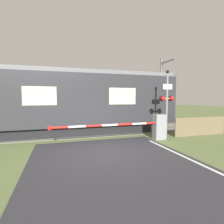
{
  "coord_description": "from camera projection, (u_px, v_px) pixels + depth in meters",
  "views": [
    {
      "loc": [
        -1.86,
        -6.95,
        2.24
      ],
      "look_at": [
        0.88,
        1.83,
        1.5
      ],
      "focal_mm": 28.0,
      "sensor_mm": 36.0,
      "label": 1
    }
  ],
  "objects": [
    {
      "name": "catenary_pole",
      "position": [
        161.0,
        90.0,
        15.27
      ],
      "size": [
        0.2,
        1.9,
        5.64
      ],
      "color": "slate",
      "rests_on": "ground_plane"
    },
    {
      "name": "signal_post",
      "position": [
        167.0,
        100.0,
        9.59
      ],
      "size": [
        0.87,
        0.26,
        3.76
      ],
      "color": "gray",
      "rests_on": "ground_plane"
    },
    {
      "name": "train",
      "position": [
        42.0,
        102.0,
        10.41
      ],
      "size": [
        16.63,
        2.89,
        3.88
      ],
      "color": "black",
      "rests_on": "ground_plane"
    },
    {
      "name": "track_bed",
      "position": [
        88.0,
        132.0,
        11.38
      ],
      "size": [
        36.0,
        3.2,
        0.13
      ],
      "color": "slate",
      "rests_on": "ground_plane"
    },
    {
      "name": "roadside_fence",
      "position": [
        200.0,
        126.0,
        10.48
      ],
      "size": [
        3.6,
        0.06,
        1.1
      ],
      "color": "#726047",
      "rests_on": "ground_plane"
    },
    {
      "name": "ground_plane",
      "position": [
        105.0,
        151.0,
        7.35
      ],
      "size": [
        80.0,
        80.0,
        0.0
      ],
      "primitive_type": "plane",
      "color": "#5B6B3D"
    },
    {
      "name": "crossing_barrier",
      "position": [
        152.0,
        127.0,
        9.33
      ],
      "size": [
        6.0,
        0.44,
        1.36
      ],
      "color": "gray",
      "rests_on": "ground_plane"
    }
  ]
}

